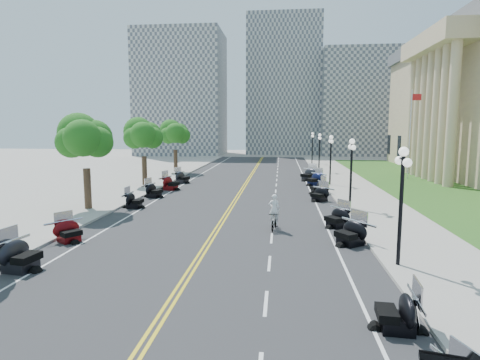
{
  "coord_description": "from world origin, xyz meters",
  "views": [
    {
      "loc": [
        3.64,
        -24.85,
        5.88
      ],
      "look_at": [
        0.63,
        4.48,
        2.0
      ],
      "focal_mm": 30.0,
      "sensor_mm": 36.0,
      "label": 1
    }
  ],
  "objects": [
    {
      "name": "lane_dash_15",
      "position": [
        3.2,
        36.0,
        0.01
      ],
      "size": [
        0.12,
        2.0,
        0.0
      ],
      "primitive_type": "cube",
      "color": "white",
      "rests_on": "road"
    },
    {
      "name": "bicycle",
      "position": [
        3.29,
        -2.25,
        0.54
      ],
      "size": [
        0.73,
        1.84,
        1.08
      ],
      "primitive_type": "imported",
      "rotation": [
        0.0,
        0.0,
        -0.13
      ],
      "color": "#A51414",
      "rests_on": "road"
    },
    {
      "name": "motorcycle_s_7",
      "position": [
        -6.99,
        7.6,
        0.66
      ],
      "size": [
        2.29,
        2.29,
        1.33
      ],
      "primitive_type": null,
      "rotation": [
        0.0,
        0.0,
        1.34
      ],
      "color": "black",
      "rests_on": "road"
    },
    {
      "name": "street_lamp_2",
      "position": [
        8.6,
        4.0,
        2.6
      ],
      "size": [
        0.5,
        1.2,
        4.9
      ],
      "primitive_type": null,
      "color": "black",
      "rests_on": "sidewalk_north"
    },
    {
      "name": "lane_dash_17",
      "position": [
        3.2,
        44.0,
        0.01
      ],
      "size": [
        0.12,
        2.0,
        0.0
      ],
      "primitive_type": "cube",
      "color": "white",
      "rests_on": "road"
    },
    {
      "name": "lane_dash_3",
      "position": [
        3.2,
        -12.0,
        0.01
      ],
      "size": [
        0.12,
        2.0,
        0.0
      ],
      "primitive_type": "cube",
      "color": "white",
      "rests_on": "road"
    },
    {
      "name": "street_lamp_4",
      "position": [
        8.6,
        28.0,
        2.6
      ],
      "size": [
        0.5,
        1.2,
        4.9
      ],
      "primitive_type": null,
      "color": "black",
      "rests_on": "sidewalk_north"
    },
    {
      "name": "motorcycle_n_10",
      "position": [
        6.71,
        19.63,
        0.78
      ],
      "size": [
        3.13,
        3.13,
        1.55
      ],
      "primitive_type": null,
      "rotation": [
        0.0,
        0.0,
        -0.81
      ],
      "color": "black",
      "rests_on": "road"
    },
    {
      "name": "street_lamp_1",
      "position": [
        8.6,
        -8.0,
        2.6
      ],
      "size": [
        0.5,
        1.2,
        4.9
      ],
      "primitive_type": null,
      "color": "black",
      "rests_on": "sidewalk_north"
    },
    {
      "name": "lane_dash_13",
      "position": [
        3.2,
        28.0,
        0.01
      ],
      "size": [
        0.12,
        2.0,
        0.0
      ],
      "primitive_type": "cube",
      "color": "white",
      "rests_on": "road"
    },
    {
      "name": "motorcycle_n_7",
      "position": [
        6.75,
        7.26,
        0.64
      ],
      "size": [
        2.58,
        2.58,
        1.28
      ],
      "primitive_type": null,
      "rotation": [
        0.0,
        0.0,
        -0.79
      ],
      "color": "black",
      "rests_on": "road"
    },
    {
      "name": "ground",
      "position": [
        0.0,
        0.0,
        0.0
      ],
      "size": [
        160.0,
        160.0,
        0.0
      ],
      "primitive_type": "plane",
      "color": "gray"
    },
    {
      "name": "tree_4",
      "position": [
        -10.0,
        26.0,
        4.75
      ],
      "size": [
        4.8,
        4.8,
        9.2
      ],
      "primitive_type": null,
      "color": "#235619",
      "rests_on": "sidewalk_south"
    },
    {
      "name": "lane_dash_7",
      "position": [
        3.2,
        4.0,
        0.01
      ],
      "size": [
        0.12,
        2.0,
        0.0
      ],
      "primitive_type": "cube",
      "color": "white",
      "rests_on": "road"
    },
    {
      "name": "lane_dash_18",
      "position": [
        3.2,
        48.0,
        0.01
      ],
      "size": [
        0.12,
        2.0,
        0.0
      ],
      "primitive_type": "cube",
      "color": "white",
      "rests_on": "road"
    },
    {
      "name": "motorcycle_n_5",
      "position": [
        6.99,
        -1.23,
        0.65
      ],
      "size": [
        2.59,
        2.59,
        1.3
      ],
      "primitive_type": null,
      "rotation": [
        0.0,
        0.0,
        -0.93
      ],
      "color": "black",
      "rests_on": "road"
    },
    {
      "name": "distant_block_b",
      "position": [
        4.0,
        68.0,
        15.0
      ],
      "size": [
        16.0,
        12.0,
        30.0
      ],
      "primitive_type": "cube",
      "color": "gray",
      "rests_on": "ground"
    },
    {
      "name": "cyclist_rider",
      "position": [
        3.29,
        -2.25,
        1.96
      ],
      "size": [
        0.64,
        0.42,
        1.76
      ],
      "primitive_type": "imported",
      "rotation": [
        0.0,
        0.0,
        3.14
      ],
      "color": "silver",
      "rests_on": "bicycle"
    },
    {
      "name": "street_lamp_3",
      "position": [
        8.6,
        16.0,
        2.6
      ],
      "size": [
        0.5,
        1.2,
        4.9
      ],
      "primitive_type": null,
      "color": "black",
      "rests_on": "sidewalk_north"
    },
    {
      "name": "lane_dash_9",
      "position": [
        3.2,
        12.0,
        0.01
      ],
      "size": [
        0.12,
        2.0,
        0.0
      ],
      "primitive_type": "cube",
      "color": "white",
      "rests_on": "road"
    },
    {
      "name": "tree_3",
      "position": [
        -10.0,
        14.0,
        4.75
      ],
      "size": [
        4.8,
        4.8,
        9.2
      ],
      "primitive_type": null,
      "color": "#235619",
      "rests_on": "sidewalk_south"
    },
    {
      "name": "motorcycle_n_4",
      "position": [
        7.16,
        -4.82,
        0.69
      ],
      "size": [
        2.77,
        2.77,
        1.39
      ],
      "primitive_type": null,
      "rotation": [
        0.0,
        0.0,
        -0.95
      ],
      "color": "black",
      "rests_on": "road"
    },
    {
      "name": "lane_dash_14",
      "position": [
        3.2,
        32.0,
        0.01
      ],
      "size": [
        0.12,
        2.0,
        0.0
      ],
      "primitive_type": "cube",
      "color": "white",
      "rests_on": "road"
    },
    {
      "name": "distant_block_c",
      "position": [
        22.0,
        65.0,
        11.0
      ],
      "size": [
        20.0,
        14.0,
        22.0
      ],
      "primitive_type": "cube",
      "color": "gray",
      "rests_on": "ground"
    },
    {
      "name": "centerline_yellow_b",
      "position": [
        0.12,
        10.0,
        0.01
      ],
      "size": [
        0.12,
        90.0,
        0.0
      ],
      "primitive_type": "cube",
      "color": "yellow",
      "rests_on": "road"
    },
    {
      "name": "road",
      "position": [
        0.0,
        10.0,
        0.0
      ],
      "size": [
        16.0,
        90.0,
        0.01
      ],
      "primitive_type": "cube",
      "color": "#333335",
      "rests_on": "ground"
    },
    {
      "name": "lane_dash_11",
      "position": [
        3.2,
        20.0,
        0.01
      ],
      "size": [
        0.12,
        2.0,
        0.0
      ],
      "primitive_type": "cube",
      "color": "white",
      "rests_on": "road"
    },
    {
      "name": "motorcycle_s_6",
      "position": [
        -7.02,
        3.09,
        0.64
      ],
      "size": [
        1.89,
        1.89,
        1.28
      ],
      "primitive_type": null,
      "rotation": [
        0.0,
        0.0,
        1.54
      ],
      "color": "black",
      "rests_on": "road"
    },
    {
      "name": "centerline_yellow_a",
      "position": [
        -0.12,
        10.0,
        0.01
      ],
      "size": [
        0.12,
        90.0,
        0.0
      ],
      "primitive_type": "cube",
      "color": "yellow",
      "rests_on": "road"
    },
    {
      "name": "lane_dash_6",
      "position": [
        3.2,
        0.0,
        0.01
      ],
      "size": [
        0.12,
        2.0,
        0.0
      ],
      "primitive_type": "cube",
      "color": "white",
      "rests_on": "road"
    },
    {
      "name": "distant_block_a",
      "position": [
        -18.0,
        62.0,
        13.0
      ],
      "size": [
        18.0,
        14.0,
        26.0
      ],
      "primitive_type": "cube",
      "color": "gray",
      "rests_on": "ground"
    },
    {
      "name": "motorcycle_s_9",
      "position": [
        -6.76,
        16.48,
        0.69
      ],
      "size": [
        2.55,
        2.55,
        1.37
      ],
      "primitive_type": null,
      "rotation": [
        0.0,
        0.0,
        1.18
      ],
      "color": "black",
      "rests_on": "road"
    },
    {
      "name": "lane_dash_19",
      "position": [
        3.2,
        52.0,
        0.01
      ],
      "size": [
        0.12,
        2.0,
        0.0
      ],
      "primitive_type": "cube",
      "color": "white",
      "rests_on": "road"
    },
    {
      "name": "motorcycle_n_8",
      "position": [
        6.94,
        10.89,
        0.65
      ],
      "size": [
        2.35,
        2.35,
        1.3
      ],
      "primitive_type": null,
      "rotation": [
        0.0,
        0.0,
        -1.24
      ],
      "color": "black",
      "rests_on": "road"
    },
    {
      "name": "edge_line_north",
      "position": [
        6.4,
        10.0,
        0.01
      ],
      "size": [
        0.12,
        90.0,
        0.0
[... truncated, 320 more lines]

